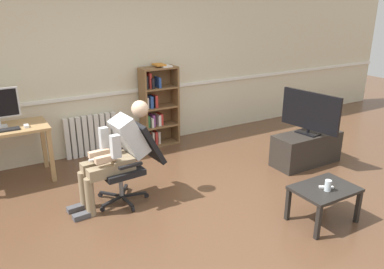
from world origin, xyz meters
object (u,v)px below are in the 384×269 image
(tv_screen, at_px, (310,112))
(computer_mouse, at_px, (26,126))
(spare_remote, at_px, (326,187))
(keyboard, at_px, (2,131))
(computer_desk, at_px, (1,137))
(tv_stand, at_px, (306,149))
(coffee_table, at_px, (324,193))
(office_chair, at_px, (132,158))
(bookshelf, at_px, (157,108))
(radiator, at_px, (91,135))
(person_seated, at_px, (117,152))
(drinking_glass, at_px, (328,186))

(tv_screen, bearing_deg, computer_mouse, 59.03)
(spare_remote, bearing_deg, keyboard, 79.99)
(computer_desk, relative_size, tv_stand, 1.10)
(coffee_table, bearing_deg, computer_desk, 135.94)
(computer_desk, distance_m, tv_stand, 4.19)
(keyboard, height_order, coffee_table, keyboard)
(computer_mouse, relative_size, tv_stand, 0.10)
(keyboard, xyz_separation_m, tv_screen, (3.86, -1.41, 0.02))
(office_chair, height_order, spare_remote, office_chair)
(tv_stand, height_order, spare_remote, tv_stand)
(tv_screen, relative_size, coffee_table, 1.37)
(bookshelf, height_order, tv_screen, bookshelf)
(radiator, xyz_separation_m, office_chair, (0.03, -1.62, 0.20))
(computer_mouse, distance_m, tv_screen, 3.84)
(office_chair, distance_m, tv_screen, 2.62)
(person_seated, xyz_separation_m, tv_stand, (2.77, -0.30, -0.41))
(computer_desk, relative_size, office_chair, 1.20)
(office_chair, distance_m, drinking_glass, 2.21)
(tv_stand, bearing_deg, drinking_glass, -129.45)
(spare_remote, bearing_deg, computer_mouse, 76.69)
(drinking_glass, bearing_deg, computer_mouse, 132.92)
(radiator, bearing_deg, person_seated, -95.23)
(office_chair, bearing_deg, person_seated, -90.00)
(bookshelf, bearing_deg, keyboard, -169.50)
(person_seated, relative_size, drinking_glass, 10.00)
(person_seated, distance_m, tv_stand, 2.82)
(bookshelf, distance_m, radiator, 1.13)
(tv_stand, relative_size, drinking_glass, 8.62)
(keyboard, xyz_separation_m, tv_stand, (3.86, -1.41, -0.53))
(computer_mouse, height_order, radiator, computer_mouse)
(computer_desk, bearing_deg, person_seated, -48.56)
(person_seated, height_order, tv_screen, person_seated)
(bookshelf, bearing_deg, tv_stand, -50.13)
(computer_desk, distance_m, person_seated, 1.66)
(keyboard, relative_size, computer_mouse, 4.18)
(spare_remote, bearing_deg, coffee_table, 56.14)
(radiator, relative_size, spare_remote, 5.35)
(radiator, bearing_deg, computer_desk, -162.66)
(radiator, relative_size, drinking_glass, 6.66)
(computer_mouse, bearing_deg, bookshelf, 11.42)
(tv_screen, bearing_deg, computer_desk, 59.04)
(office_chair, xyz_separation_m, person_seated, (-0.18, -0.01, 0.13))
(keyboard, bearing_deg, tv_stand, -20.04)
(drinking_glass, bearing_deg, radiator, 116.01)
(tv_stand, bearing_deg, coffee_table, -129.79)
(coffee_table, bearing_deg, bookshelf, 99.68)
(drinking_glass, bearing_deg, bookshelf, 98.82)
(computer_mouse, relative_size, person_seated, 0.08)
(radiator, bearing_deg, drinking_glass, -63.99)
(radiator, relative_size, tv_stand, 0.77)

